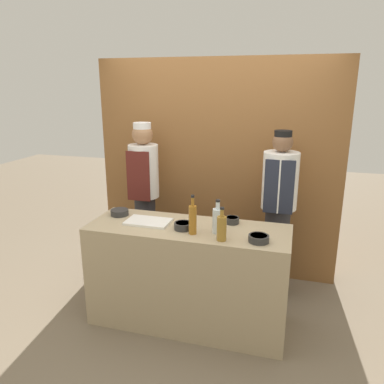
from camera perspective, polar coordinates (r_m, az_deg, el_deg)
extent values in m
plane|color=#756651|center=(3.70, -0.56, -18.93)|extent=(14.00, 14.00, 0.00)
cube|color=brown|center=(4.25, 3.81, 3.53)|extent=(2.71, 0.18, 2.40)
cube|color=tan|center=(3.45, -0.58, -12.57)|extent=(1.75, 0.62, 0.93)
cylinder|color=#2D2D2D|center=(3.19, -1.36, -5.18)|extent=(0.16, 0.16, 0.06)
cylinder|color=orange|center=(3.19, -1.36, -4.84)|extent=(0.13, 0.13, 0.02)
cylinder|color=#2D2D2D|center=(3.34, 6.12, -4.30)|extent=(0.12, 0.12, 0.06)
cylinder|color=silver|center=(3.34, 6.13, -3.98)|extent=(0.10, 0.10, 0.02)
cylinder|color=#2D2D2D|center=(2.99, 10.12, -6.99)|extent=(0.16, 0.16, 0.06)
cylinder|color=yellow|center=(2.98, 10.14, -6.65)|extent=(0.13, 0.13, 0.02)
cylinder|color=#2D2D2D|center=(3.59, -10.97, -3.06)|extent=(0.17, 0.17, 0.05)
cylinder|color=green|center=(3.59, -10.99, -2.78)|extent=(0.14, 0.14, 0.02)
cube|color=white|center=(3.37, -6.67, -4.49)|extent=(0.39, 0.25, 0.02)
cylinder|color=#9E661E|center=(3.07, 0.10, -4.29)|extent=(0.07, 0.07, 0.24)
cylinder|color=#9E661E|center=(3.01, 0.10, -1.50)|extent=(0.03, 0.03, 0.07)
cylinder|color=black|center=(3.00, 0.10, -0.66)|extent=(0.03, 0.03, 0.02)
cylinder|color=silver|center=(3.10, 3.90, -4.43)|extent=(0.08, 0.08, 0.21)
cylinder|color=silver|center=(3.05, 3.95, -2.06)|extent=(0.03, 0.03, 0.06)
cylinder|color=black|center=(3.04, 3.96, -1.34)|extent=(0.04, 0.04, 0.02)
cylinder|color=olive|center=(2.96, 4.54, -5.57)|extent=(0.08, 0.08, 0.20)
cylinder|color=olive|center=(2.91, 4.59, -3.21)|extent=(0.03, 0.03, 0.06)
cylinder|color=black|center=(2.90, 4.61, -2.50)|extent=(0.03, 0.03, 0.02)
cylinder|color=#28282D|center=(4.31, -7.01, -6.63)|extent=(0.23, 0.23, 0.93)
cylinder|color=white|center=(4.08, -7.36, 3.17)|extent=(0.32, 0.32, 0.57)
cube|color=#561E19|center=(3.95, -8.21, 2.37)|extent=(0.26, 0.02, 0.53)
sphere|color=#9E704C|center=(4.01, -7.57, 8.72)|extent=(0.22, 0.22, 0.22)
cylinder|color=white|center=(4.00, -7.61, 9.90)|extent=(0.19, 0.19, 0.08)
cylinder|color=#28282D|center=(4.01, 12.59, -8.70)|extent=(0.25, 0.25, 0.93)
cylinder|color=white|center=(3.77, 13.28, 1.70)|extent=(0.35, 0.35, 0.57)
cube|color=#232838|center=(3.61, 13.12, 0.72)|extent=(0.28, 0.02, 0.52)
sphere|color=brown|center=(3.69, 13.66, 7.44)|extent=(0.20, 0.20, 0.20)
cylinder|color=black|center=(3.68, 13.74, 8.57)|extent=(0.17, 0.17, 0.07)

